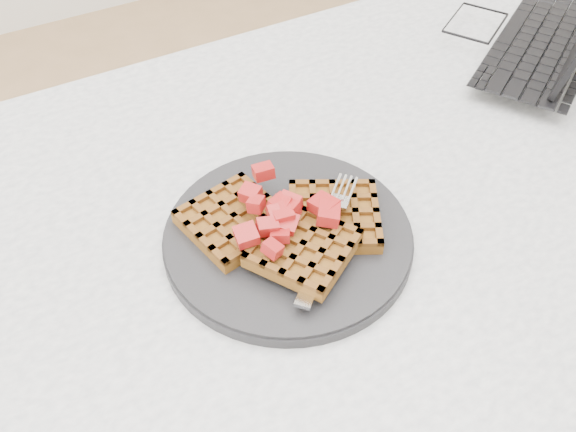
{
  "coord_description": "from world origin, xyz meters",
  "views": [
    {
      "loc": [
        -0.35,
        -0.4,
        1.26
      ],
      "look_at": [
        -0.13,
        -0.0,
        0.79
      ],
      "focal_mm": 40.0,
      "sensor_mm": 36.0,
      "label": 1
    }
  ],
  "objects": [
    {
      "name": "strawberry_pile",
      "position": [
        -0.13,
        -0.0,
        0.8
      ],
      "size": [
        0.15,
        0.15,
        0.02
      ],
      "primitive_type": null,
      "color": "maroon",
      "rests_on": "waffles"
    },
    {
      "name": "laptop",
      "position": [
        0.36,
        0.15,
        0.79
      ],
      "size": [
        0.38,
        0.36,
        0.22
      ],
      "rotation": [
        0.0,
        0.0,
        3.69
      ],
      "color": "black",
      "rests_on": "table"
    },
    {
      "name": "waffles",
      "position": [
        -0.13,
        -0.01,
        0.78
      ],
      "size": [
        0.21,
        0.19,
        0.03
      ],
      "color": "brown",
      "rests_on": "plate"
    },
    {
      "name": "fork",
      "position": [
        -0.1,
        -0.04,
        0.77
      ],
      "size": [
        0.15,
        0.14,
        0.02
      ],
      "primitive_type": null,
      "rotation": [
        0.0,
        0.0,
        -0.82
      ],
      "color": "silver",
      "rests_on": "plate"
    },
    {
      "name": "table",
      "position": [
        0.0,
        0.0,
        0.64
      ],
      "size": [
        1.2,
        0.8,
        0.75
      ],
      "color": "silver",
      "rests_on": "ground"
    },
    {
      "name": "plate",
      "position": [
        -0.13,
        -0.0,
        0.76
      ],
      "size": [
        0.26,
        0.26,
        0.02
      ],
      "primitive_type": "cylinder",
      "color": "black",
      "rests_on": "table"
    }
  ]
}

